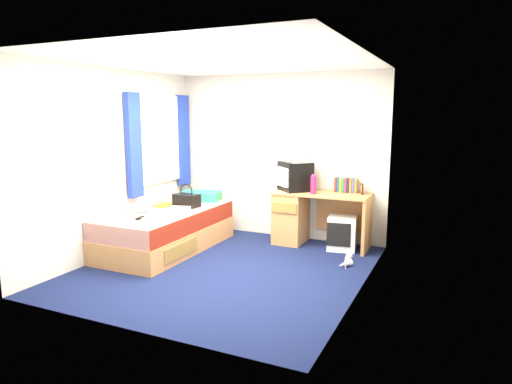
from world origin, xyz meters
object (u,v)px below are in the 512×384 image
at_px(picture_frame, 362,189).
at_px(aerosol_can, 312,185).
at_px(pillow, 200,196).
at_px(water_bottle, 141,210).
at_px(pink_water_bottle, 313,185).
at_px(white_heels, 346,261).
at_px(bed, 166,230).
at_px(crt_tv, 295,176).
at_px(handbag, 187,200).
at_px(towel, 179,211).
at_px(storage_cube, 342,233).
at_px(vcr, 296,159).
at_px(magazine, 164,205).
at_px(desk, 303,215).
at_px(colour_swatch_fan, 145,220).
at_px(remote_control, 140,218).

distance_m(picture_frame, aerosol_can, 0.69).
relative_size(pillow, water_bottle, 2.92).
height_order(pink_water_bottle, white_heels, pink_water_bottle).
distance_m(bed, pillow, 0.90).
bearing_deg(crt_tv, water_bottle, -97.21).
bearing_deg(handbag, towel, -60.77).
xyz_separation_m(pillow, storage_cube, (2.13, 0.16, -0.37)).
xyz_separation_m(crt_tv, pink_water_bottle, (0.32, -0.16, -0.08)).
bearing_deg(pink_water_bottle, pillow, -177.86).
bearing_deg(water_bottle, pink_water_bottle, 30.05).
xyz_separation_m(bed, water_bottle, (-0.21, -0.25, 0.31)).
xyz_separation_m(vcr, magazine, (-1.66, -0.81, -0.65)).
relative_size(pillow, towel, 2.19).
xyz_separation_m(vcr, pink_water_bottle, (0.32, -0.17, -0.33)).
height_order(water_bottle, white_heels, water_bottle).
bearing_deg(white_heels, crt_tv, 143.43).
bearing_deg(bed, desk, 33.78).
xyz_separation_m(pillow, vcr, (1.42, 0.23, 0.59)).
relative_size(aerosol_can, towel, 0.66).
bearing_deg(vcr, crt_tv, -91.72).
distance_m(desk, handbag, 1.65).
distance_m(pillow, storage_cube, 2.17).
height_order(desk, picture_frame, picture_frame).
height_order(desk, water_bottle, desk).
bearing_deg(storage_cube, magazine, -171.21).
xyz_separation_m(crt_tv, magazine, (-1.66, -0.81, -0.41)).
height_order(towel, colour_swatch_fan, towel).
relative_size(colour_swatch_fan, white_heels, 0.49).
height_order(crt_tv, picture_frame, crt_tv).
distance_m(bed, colour_swatch_fan, 0.65).
xyz_separation_m(pillow, handbag, (0.09, -0.51, 0.03)).
height_order(pink_water_bottle, remote_control, pink_water_bottle).
height_order(towel, white_heels, towel).
xyz_separation_m(picture_frame, magazine, (-2.57, -0.91, -0.27)).
distance_m(pillow, white_heels, 2.45).
height_order(desk, aerosol_can, aerosol_can).
distance_m(pink_water_bottle, white_heels, 1.14).
bearing_deg(remote_control, magazine, 92.05).
bearing_deg(magazine, crt_tv, 25.95).
bearing_deg(water_bottle, vcr, 38.25).
distance_m(bed, crt_tv, 1.92).
distance_m(desk, colour_swatch_fan, 2.20).
xyz_separation_m(aerosol_can, towel, (-1.39, -1.25, -0.25)).
bearing_deg(crt_tv, desk, 44.27).
relative_size(handbag, towel, 1.43).
bearing_deg(aerosol_can, storage_cube, -14.14).
xyz_separation_m(bed, vcr, (1.46, 1.06, 0.93)).
bearing_deg(storage_cube, aerosol_can, 157.23).
distance_m(vcr, magazine, 1.96).
bearing_deg(picture_frame, storage_cube, -159.80).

